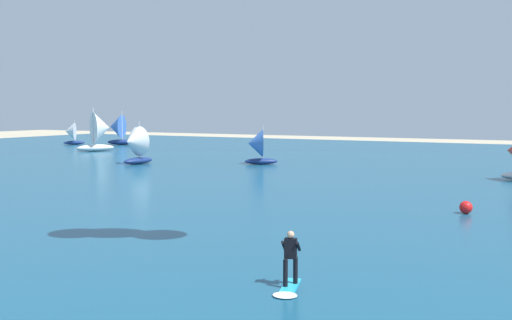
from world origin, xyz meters
TOP-DOWN VIEW (x-y plane):
  - ocean at (0.00, 51.17)m, footprint 160.00×90.00m
  - kitesurfer at (3.19, 17.27)m, footprint 1.05×2.03m
  - sailboat_far_left at (-25.68, 45.24)m, footprint 3.11×3.60m
  - sailboat_far_right at (-48.01, 68.36)m, footprint 4.45×3.94m
  - sailboat_mid_right at (-54.33, 65.39)m, footprint 3.33×3.09m
  - sailboat_near_shore at (-15.37, 50.68)m, footprint 3.37×3.03m
  - sailboat_heeled_over at (-40.99, 57.27)m, footprint 4.53×4.93m
  - marker_buoy at (6.05, 32.47)m, footprint 0.64×0.64m

SIDE VIEW (x-z plane):
  - ocean at x=0.00m, z-range 0.00..0.10m
  - marker_buoy at x=6.05m, z-range 0.10..0.74m
  - kitesurfer at x=3.19m, z-range -0.13..1.54m
  - sailboat_mid_right at x=-54.33m, z-range -0.05..3.64m
  - sailboat_near_shore at x=-15.37m, z-range -0.06..3.69m
  - sailboat_far_left at x=-25.68m, z-range -0.07..4.02m
  - sailboat_far_right at x=-48.01m, z-range -0.11..4.89m
  - sailboat_heeled_over at x=-40.99m, z-range -0.13..5.35m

